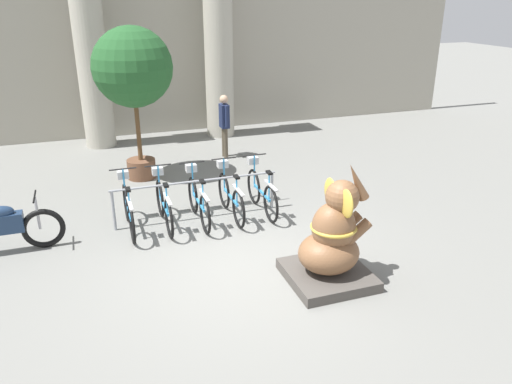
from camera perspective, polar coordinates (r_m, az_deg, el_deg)
The scene contains 13 objects.
ground_plane at distance 7.91m, azimuth -1.35°, elevation -8.32°, with size 60.00×60.00×0.00m, color slate.
building_facade at distance 15.29m, azimuth -11.95°, elevation 17.72°, with size 20.00×0.20×6.00m.
column_left at distance 14.19m, azimuth -18.40°, elevation 15.29°, with size 1.01×1.01×5.16m.
column_right at distance 14.69m, azimuth -4.30°, elevation 16.47°, with size 1.01×1.01×5.16m.
bike_rack at distance 9.29m, azimuth -6.85°, elevation 0.30°, with size 3.11×0.05×0.77m.
bicycle_0 at distance 9.12m, azimuth -14.39°, elevation -1.86°, with size 0.48×1.67×1.04m.
bicycle_1 at distance 9.17m, azimuth -10.50°, elevation -1.39°, with size 0.48×1.67×1.04m.
bicycle_2 at distance 9.24m, azimuth -6.62°, elevation -0.98°, with size 0.48×1.67×1.04m.
bicycle_3 at distance 9.41m, azimuth -2.94°, elevation -0.42°, with size 0.48×1.67×1.04m.
bicycle_4 at distance 9.60m, azimuth 0.62°, elevation 0.08°, with size 0.48×1.67×1.04m.
elephant_statue at distance 7.33m, azimuth 8.69°, elevation -5.71°, with size 1.18×1.18×1.82m.
person_pedestrian at distance 12.77m, azimuth -3.64°, elevation 8.13°, with size 0.21×0.47×1.61m.
potted_tree at distance 11.25m, azimuth -13.90°, elevation 13.28°, with size 1.72×1.72×3.36m.
Camera 1 is at (-2.08, -6.52, 3.97)m, focal length 35.00 mm.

